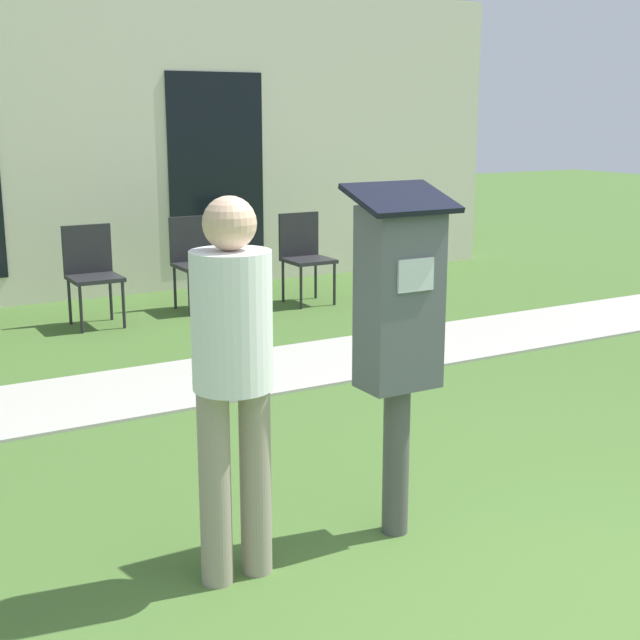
% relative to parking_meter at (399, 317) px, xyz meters
% --- Properties ---
extents(ground_plane, '(40.00, 40.00, 0.00)m').
position_rel_parking_meter_xyz_m(ground_plane, '(0.30, -1.13, -1.02)').
color(ground_plane, '#476B2D').
extents(sidewalk, '(12.00, 1.10, 0.02)m').
position_rel_parking_meter_xyz_m(sidewalk, '(0.30, 2.62, -1.01)').
color(sidewalk, '#B7B2A8').
rests_on(sidewalk, ground).
extents(building_facade, '(10.00, 0.26, 3.20)m').
position_rel_parking_meter_xyz_m(building_facade, '(0.30, 6.04, 0.58)').
color(building_facade, beige).
rests_on(building_facade, ground).
extents(parking_meter, '(0.44, 0.31, 1.59)m').
position_rel_parking_meter_xyz_m(parking_meter, '(0.00, 0.00, 0.00)').
color(parking_meter, '#4C4C4C').
rests_on(parking_meter, ground).
extents(person_standing, '(0.32, 0.32, 1.58)m').
position_rel_parking_meter_xyz_m(person_standing, '(-0.80, -0.01, -0.09)').
color(person_standing, gray).
rests_on(person_standing, ground).
extents(outdoor_chair_left, '(0.44, 0.44, 0.90)m').
position_rel_parking_meter_xyz_m(outdoor_chair_left, '(-0.04, 4.76, -0.49)').
color(outdoor_chair_left, '#262628').
rests_on(outdoor_chair_left, ground).
extents(outdoor_chair_middle, '(0.44, 0.44, 0.90)m').
position_rel_parking_meter_xyz_m(outdoor_chair_middle, '(1.03, 4.91, -0.49)').
color(outdoor_chair_middle, '#262628').
rests_on(outdoor_chair_middle, ground).
extents(outdoor_chair_right, '(0.44, 0.44, 0.90)m').
position_rel_parking_meter_xyz_m(outdoor_chair_right, '(2.10, 4.67, -0.49)').
color(outdoor_chair_right, '#262628').
rests_on(outdoor_chair_right, ground).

